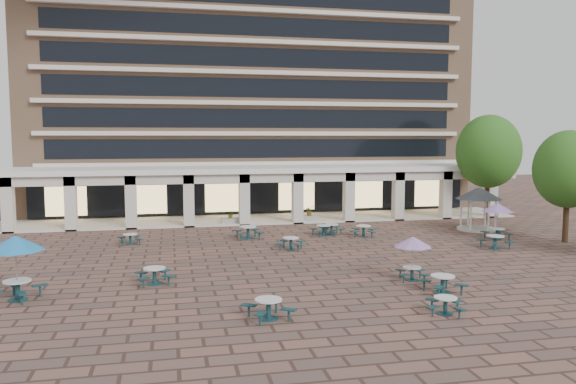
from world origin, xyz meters
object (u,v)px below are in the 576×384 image
picnic_table_1 (268,307)px  gazebo (479,198)px  planter_right (310,215)px  planter_left (231,219)px  picnic_table_2 (445,304)px  picnic_table_0 (155,274)px

picnic_table_1 → gazebo: gazebo is taller
picnic_table_1 → planter_right: (7.36, 23.11, 0.11)m
picnic_table_1 → gazebo: size_ratio=0.60×
planter_right → planter_left: bearing=180.0°
planter_left → planter_right: (6.33, -0.00, 0.13)m
picnic_table_2 → planter_left: 24.58m
gazebo → planter_left: 18.70m
picnic_table_1 → planter_left: bearing=74.2°
planter_left → planter_right: bearing=-0.0°
picnic_table_2 → planter_right: 23.91m
gazebo → planter_left: bearing=160.3°
picnic_table_1 → planter_left: size_ratio=1.34×
picnic_table_1 → picnic_table_2: 6.83m
picnic_table_2 → planter_left: size_ratio=1.23×
picnic_table_2 → planter_left: (-5.76, 23.90, 0.05)m
picnic_table_1 → gazebo: bearing=29.0°
picnic_table_0 → picnic_table_2: 13.06m
picnic_table_0 → picnic_table_1: picnic_table_1 is taller
planter_left → picnic_table_0: bearing=-107.4°
planter_left → planter_right: 6.33m
picnic_table_0 → picnic_table_2: (11.11, -6.87, -0.06)m
gazebo → planter_right: gazebo is taller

